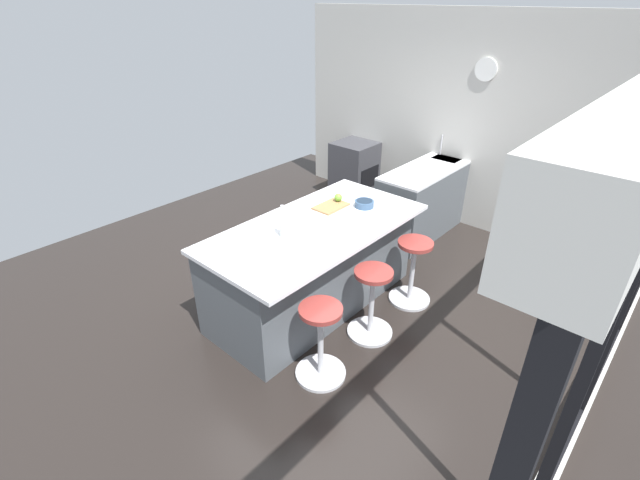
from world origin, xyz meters
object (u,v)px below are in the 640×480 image
kitchen_island (313,265)px  cutting_board (331,206)px  stool_near_camera (321,344)px  fruit_bowl (364,203)px  water_bottle (283,224)px  oven_range (354,170)px  apple_green (338,197)px  stool_by_window (412,273)px  stool_middle (371,305)px

kitchen_island → cutting_board: 0.64m
stool_near_camera → fruit_bowl: 1.64m
water_bottle → fruit_bowl: water_bottle is taller
cutting_board → oven_range: bearing=-148.2°
oven_range → cutting_board: 2.54m
oven_range → apple_green: (1.98, 1.30, 0.56)m
stool_near_camera → cutting_board: size_ratio=2.00×
kitchen_island → fruit_bowl: (-0.66, 0.13, 0.50)m
kitchen_island → stool_near_camera: kitchen_island is taller
kitchen_island → cutting_board: cutting_board is taller
oven_range → apple_green: apple_green is taller
apple_green → water_bottle: 0.92m
stool_by_window → apple_green: apple_green is taller
oven_range → stool_near_camera: bearing=33.8°
stool_middle → apple_green: (-0.55, -0.88, 0.66)m
oven_range → stool_middle: size_ratio=1.24×
kitchen_island → stool_middle: (0.00, 0.75, -0.14)m
oven_range → cutting_board: size_ratio=2.48×
kitchen_island → apple_green: apple_green is taller
fruit_bowl → stool_middle: bearing=43.1°
apple_green → stool_middle: bearing=57.9°
water_bottle → fruit_bowl: size_ratio=1.54×
kitchen_island → apple_green: bearing=-166.2°
stool_by_window → fruit_bowl: fruit_bowl is taller
stool_near_camera → apple_green: size_ratio=8.36×
kitchen_island → stool_near_camera: bearing=46.1°
stool_by_window → cutting_board: size_ratio=2.00×
apple_green → stool_near_camera: bearing=34.8°
oven_range → water_bottle: (2.89, 1.40, 0.61)m
stool_by_window → fruit_bowl: size_ratio=3.55×
stool_near_camera → cutting_board: bearing=-142.6°
oven_range → stool_by_window: 2.84m
cutting_board → fruit_bowl: (-0.24, 0.26, 0.03)m
water_bottle → fruit_bowl: bearing=170.6°
stool_by_window → apple_green: bearing=-79.3°
cutting_board → fruit_bowl: size_ratio=1.78×
stool_middle → stool_by_window: bearing=180.0°
oven_range → stool_near_camera: oven_range is taller
stool_middle → apple_green: bearing=-122.1°
oven_range → stool_by_window: size_ratio=1.24×
stool_middle → water_bottle: water_bottle is taller
stool_middle → stool_near_camera: bearing=0.0°
stool_by_window → oven_range: bearing=-129.7°
stool_middle → stool_near_camera: (0.72, 0.00, 0.00)m
kitchen_island → water_bottle: bearing=-5.7°
cutting_board → stool_by_window: bearing=109.2°
stool_by_window → stool_near_camera: 1.44m
stool_by_window → stool_near_camera: size_ratio=1.00×
apple_green → oven_range: bearing=-146.8°
cutting_board → apple_green: (-0.14, -0.01, 0.05)m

